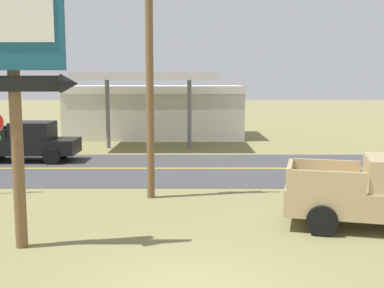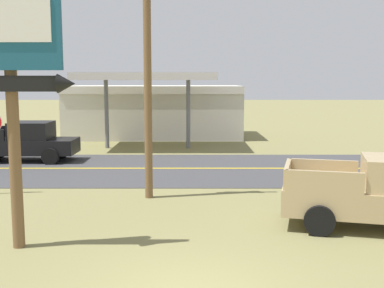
{
  "view_description": "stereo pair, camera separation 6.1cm",
  "coord_description": "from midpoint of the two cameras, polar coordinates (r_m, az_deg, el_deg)",
  "views": [
    {
      "loc": [
        0.0,
        -8.32,
        3.98
      ],
      "look_at": [
        0.0,
        8.0,
        1.8
      ],
      "focal_mm": 44.71,
      "sensor_mm": 36.0,
      "label": 1
    },
    {
      "loc": [
        0.07,
        -8.32,
        3.98
      ],
      "look_at": [
        0.0,
        8.0,
        1.8
      ],
      "focal_mm": 44.71,
      "sensor_mm": 36.0,
      "label": 2
    }
  ],
  "objects": [
    {
      "name": "utility_pole",
      "position": [
        16.02,
        -4.98,
        8.79
      ],
      "size": [
        1.83,
        0.26,
        8.07
      ],
      "color": "brown",
      "rests_on": "ground"
    },
    {
      "name": "motel_sign",
      "position": [
        11.68,
        -20.36,
        8.75
      ],
      "size": [
        2.76,
        0.54,
        6.31
      ],
      "color": "brown",
      "rests_on": "ground"
    },
    {
      "name": "road_centre_line",
      "position": [
        21.68,
        0.13,
        -2.91
      ],
      "size": [
        126.0,
        0.2,
        0.01
      ],
      "primitive_type": "cube",
      "color": "gold",
      "rests_on": "road_asphalt"
    },
    {
      "name": "road_asphalt",
      "position": [
        21.68,
        0.13,
        -2.94
      ],
      "size": [
        140.0,
        8.0,
        0.02
      ],
      "primitive_type": "cube",
      "color": "#3D3D3F",
      "rests_on": "ground"
    },
    {
      "name": "gas_station",
      "position": [
        33.8,
        -4.17,
        4.13
      ],
      "size": [
        12.0,
        11.5,
        4.4
      ],
      "color": "beige",
      "rests_on": "ground"
    },
    {
      "name": "pickup_black_on_road",
      "position": [
        24.91,
        -19.07,
        0.23
      ],
      "size": [
        5.2,
        2.24,
        1.96
      ],
      "color": "black",
      "rests_on": "ground"
    }
  ]
}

